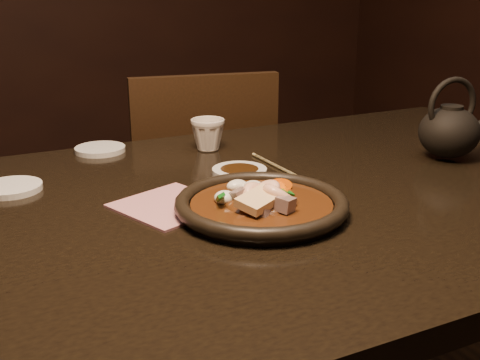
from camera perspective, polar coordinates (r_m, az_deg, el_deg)
name	(u,v)px	position (r m, az deg, el deg)	size (l,w,h in m)	color
table	(253,237)	(1.06, 1.20, -5.42)	(1.60, 0.90, 0.75)	black
chair	(198,204)	(1.78, -3.98, -2.30)	(0.48, 0.48, 0.87)	black
plate	(261,205)	(0.95, 2.04, -2.40)	(0.28, 0.28, 0.03)	black
stirfry	(261,201)	(0.95, 2.04, -1.98)	(0.16, 0.14, 0.06)	#3A1C0A
soy_dish	(240,172)	(1.14, -0.05, 0.75)	(0.10, 0.10, 0.01)	silver
saucer_left	(11,188)	(1.13, -20.90, -0.69)	(0.11, 0.11, 0.01)	silver
saucer_right	(100,149)	(1.33, -13.12, 2.86)	(0.11, 0.11, 0.01)	silver
tea_cup	(208,133)	(1.31, -3.06, 4.43)	(0.07, 0.07, 0.07)	beige
chopsticks	(281,168)	(1.18, 3.90, 1.12)	(0.01, 0.22, 0.01)	tan
napkin	(171,205)	(0.99, -6.58, -2.38)	(0.16, 0.16, 0.00)	#AE6B71
teapot	(450,129)	(1.31, 19.27, 4.56)	(0.15, 0.12, 0.17)	black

